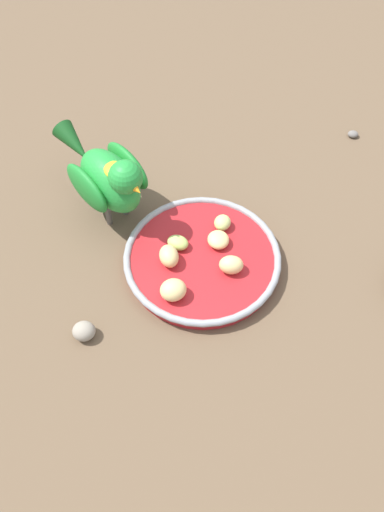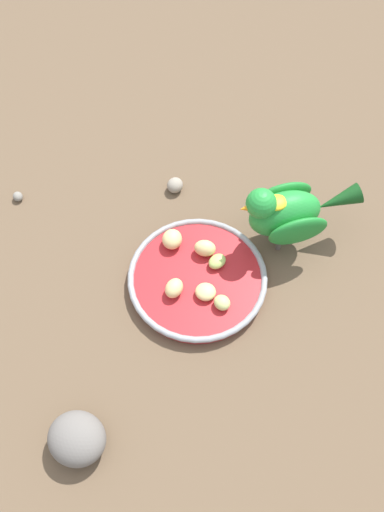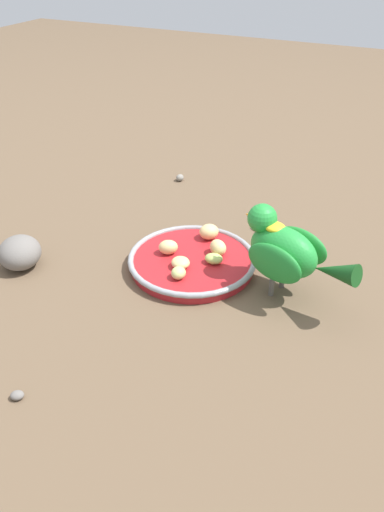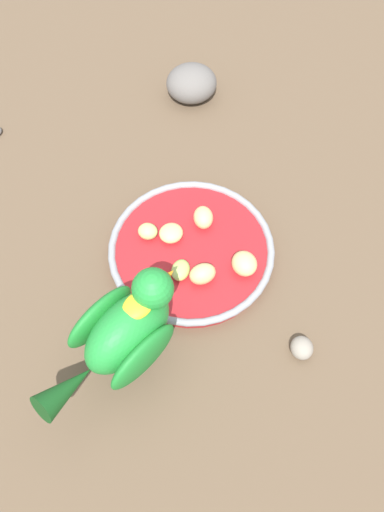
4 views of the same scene
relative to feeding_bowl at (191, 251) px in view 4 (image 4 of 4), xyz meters
The scene contains 11 objects.
ground_plane 0.04m from the feeding_bowl, 53.59° to the right, with size 4.00×4.00×0.00m, color brown.
feeding_bowl is the anchor object (origin of this frame).
apple_piece_0 0.05m from the feeding_bowl, 136.70° to the right, with size 0.04×0.03×0.03m, color #E5C67F.
apple_piece_1 0.08m from the feeding_bowl, 88.09° to the right, with size 0.04×0.03×0.03m, color #E5C67F.
apple_piece_2 0.07m from the feeding_bowl, 95.14° to the left, with size 0.03×0.02×0.02m, color #C6D17A.
apple_piece_3 0.04m from the feeding_bowl, behind, with size 0.03×0.02×0.02m, color #B2CC66.
apple_piece_4 0.04m from the feeding_bowl, 80.06° to the left, with size 0.03×0.03×0.02m, color #E5C67F.
apple_piece_5 0.05m from the feeding_bowl, ahead, with size 0.03×0.03×0.03m, color #E5C67F.
parrot 0.18m from the feeding_bowl, behind, with size 0.21×0.12×0.15m.
rock_large 0.30m from the feeding_bowl, 25.47° to the left, with size 0.08×0.07×0.06m, color slate.
pebble_1 0.20m from the feeding_bowl, 109.86° to the right, with size 0.03×0.03×0.03m, color gray.
Camera 4 is at (-0.37, -0.14, 0.68)m, focal length 39.77 mm.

